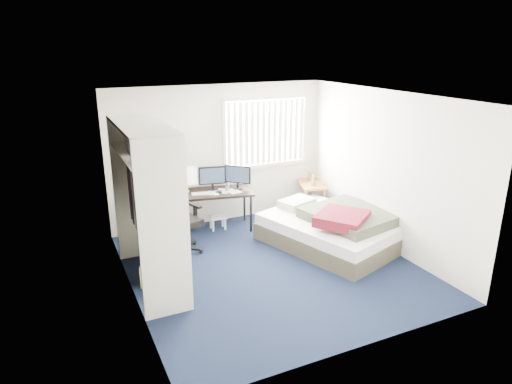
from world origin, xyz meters
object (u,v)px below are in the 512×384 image
at_px(desk, 211,189).
at_px(office_chair, 179,221).
at_px(bed, 333,228).
at_px(nightstand, 310,186).

xyz_separation_m(desk, office_chair, (-0.77, -0.61, -0.25)).
relative_size(office_chair, bed, 0.52).
bearing_deg(bed, desk, 136.89).
bearing_deg(nightstand, desk, -179.03).
xyz_separation_m(office_chair, bed, (2.35, -0.87, -0.20)).
bearing_deg(bed, nightstand, 72.57).
relative_size(desk, office_chair, 1.19).
height_order(desk, nightstand, desk).
bearing_deg(desk, bed, -43.11).
distance_m(nightstand, bed, 1.60).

